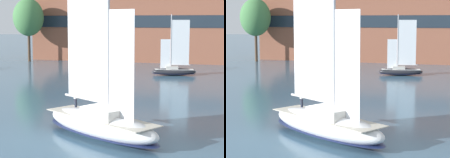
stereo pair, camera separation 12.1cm
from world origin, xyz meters
TOP-DOWN VIEW (x-y plane):
  - ground_plane at (0.00, 0.00)m, footprint 400.00×400.00m
  - waterfront_building at (-12.76, 62.46)m, footprint 43.47×15.25m
  - tree_shore_left at (-32.65, 51.48)m, footprint 6.26×6.26m
  - sailboat_main at (0.02, -0.01)m, footprint 11.40×8.53m
  - sailboat_moored_near_marina at (-0.44, 37.48)m, footprint 7.06×3.34m

SIDE VIEW (x-z plane):
  - ground_plane at x=0.00m, z-range 0.00..0.00m
  - sailboat_moored_near_marina at x=-0.44m, z-range -3.90..5.48m
  - sailboat_main at x=0.02m, z-range -6.59..9.01m
  - waterfront_building at x=-12.76m, z-range 0.04..15.68m
  - tree_shore_left at x=-32.65m, z-range 2.58..15.45m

